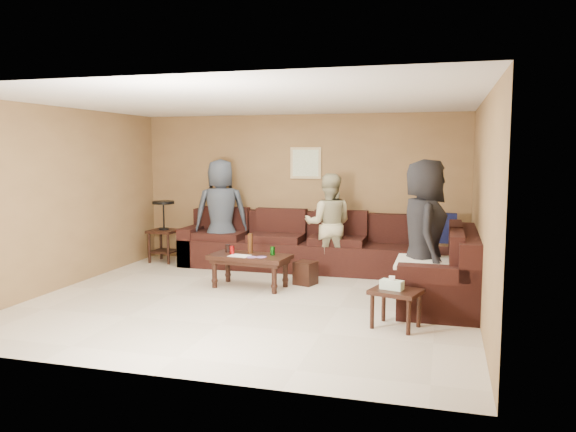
# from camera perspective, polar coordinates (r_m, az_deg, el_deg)

# --- Properties ---
(room) EXTENTS (5.60, 5.50, 2.50)m
(room) POSITION_cam_1_polar(r_m,az_deg,el_deg) (7.00, -3.86, 4.68)
(room) COLOR beige
(room) RESTS_ON ground
(sectional_sofa) EXTENTS (4.65, 2.90, 0.97)m
(sectional_sofa) POSITION_cam_1_polar(r_m,az_deg,el_deg) (8.40, 4.95, -4.19)
(sectional_sofa) COLOR black
(sectional_sofa) RESTS_ON ground
(coffee_table) EXTENTS (1.15, 0.66, 0.74)m
(coffee_table) POSITION_cam_1_polar(r_m,az_deg,el_deg) (7.85, -3.91, -4.46)
(coffee_table) COLOR black
(coffee_table) RESTS_ON ground
(end_table_left) EXTENTS (0.49, 0.49, 1.05)m
(end_table_left) POSITION_cam_1_polar(r_m,az_deg,el_deg) (9.85, -12.48, -1.41)
(end_table_left) COLOR black
(end_table_left) RESTS_ON ground
(side_table_right) EXTENTS (0.61, 0.54, 0.57)m
(side_table_right) POSITION_cam_1_polar(r_m,az_deg,el_deg) (6.18, 10.83, -7.80)
(side_table_right) COLOR black
(side_table_right) RESTS_ON ground
(waste_bin) EXTENTS (0.34, 0.34, 0.33)m
(waste_bin) POSITION_cam_1_polar(r_m,az_deg,el_deg) (8.06, 1.79, -5.80)
(waste_bin) COLOR black
(waste_bin) RESTS_ON ground
(wall_art) EXTENTS (0.52, 0.04, 0.52)m
(wall_art) POSITION_cam_1_polar(r_m,az_deg,el_deg) (9.35, 1.81, 5.40)
(wall_art) COLOR tan
(wall_art) RESTS_ON ground
(person_left) EXTENTS (1.01, 0.85, 1.77)m
(person_left) POSITION_cam_1_polar(r_m,az_deg,el_deg) (9.27, -6.81, 0.30)
(person_left) COLOR #303742
(person_left) RESTS_ON ground
(person_middle) EXTENTS (0.84, 0.69, 1.56)m
(person_middle) POSITION_cam_1_polar(r_m,az_deg,el_deg) (8.66, 4.14, -0.83)
(person_middle) COLOR tan
(person_middle) RESTS_ON ground
(person_right) EXTENTS (0.69, 0.95, 1.80)m
(person_right) POSITION_cam_1_polar(r_m,az_deg,el_deg) (7.09, 13.67, -1.65)
(person_right) COLOR black
(person_right) RESTS_ON ground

